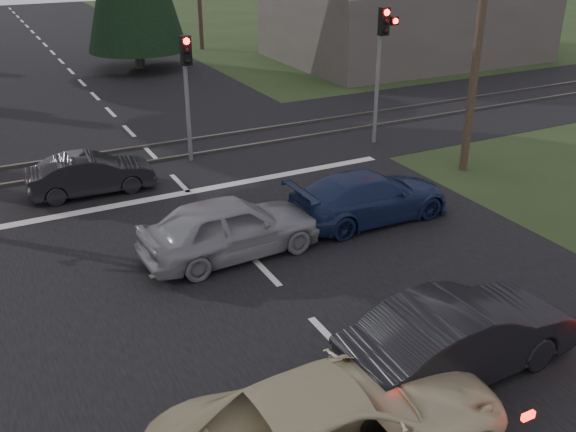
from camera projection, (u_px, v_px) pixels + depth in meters
ground at (331, 339)px, 12.25m from camera, size 120.00×120.00×0.00m
road at (170, 173)px, 20.32m from camera, size 14.00×100.00×0.01m
rail_corridor at (152, 154)px, 21.93m from camera, size 120.00×8.00×0.01m
stop_line at (189, 192)px, 18.86m from camera, size 13.00×0.35×0.00m
rail_near at (158, 160)px, 21.27m from camera, size 120.00×0.12×0.10m
rail_far at (145, 146)px, 22.56m from camera, size 120.00×0.12×0.10m
traffic_signal_right at (382, 50)px, 21.65m from camera, size 0.68×0.48×4.70m
traffic_signal_center at (187, 77)px, 20.11m from camera, size 0.32×0.48×4.10m
utility_pole_near at (481, 17)px, 18.65m from camera, size 1.80×0.26×9.00m
building_right at (406, 22)px, 36.66m from camera, size 14.00×10.00×4.00m
cream_coupe at (338, 423)px, 9.18m from camera, size 5.33×2.55×1.47m
dark_hatchback at (459, 337)px, 11.08m from camera, size 4.51×1.75×1.47m
silver_car at (230, 227)px, 15.04m from camera, size 4.41×1.95×1.47m
blue_sedan at (370, 197)px, 16.92m from camera, size 4.50×1.84×1.30m
dark_car_far at (91, 174)px, 18.59m from camera, size 3.62×1.37×1.18m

